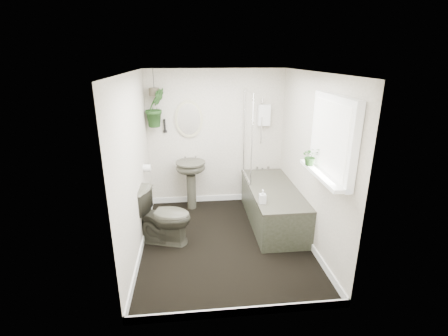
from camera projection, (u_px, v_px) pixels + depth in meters
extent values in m
cube|color=black|center=(225.00, 242.00, 4.58)|extent=(2.30, 2.80, 0.02)
cube|color=white|center=(225.00, 71.00, 3.82)|extent=(2.30, 2.80, 0.02)
cube|color=silver|center=(216.00, 138.00, 5.53)|extent=(2.30, 0.02, 2.30)
cube|color=silver|center=(243.00, 214.00, 2.88)|extent=(2.30, 0.02, 2.30)
cube|color=silver|center=(134.00, 168.00, 4.09)|extent=(0.02, 2.80, 2.30)
cube|color=silver|center=(312.00, 162.00, 4.32)|extent=(0.02, 2.80, 2.30)
cube|color=white|center=(225.00, 238.00, 4.56)|extent=(2.30, 2.80, 0.10)
cube|color=white|center=(264.00, 115.00, 5.41)|extent=(0.20, 0.10, 0.35)
ellipsoid|color=#BDB78F|center=(189.00, 119.00, 5.33)|extent=(0.46, 0.03, 0.62)
cylinder|color=black|center=(165.00, 126.00, 5.32)|extent=(0.04, 0.04, 0.22)
cylinder|color=white|center=(147.00, 168.00, 4.83)|extent=(0.11, 0.11, 0.11)
cube|color=white|center=(333.00, 138.00, 3.49)|extent=(0.08, 1.00, 0.90)
cube|color=white|center=(323.00, 174.00, 3.62)|extent=(0.18, 1.00, 0.04)
cube|color=white|center=(329.00, 138.00, 3.49)|extent=(0.01, 0.86, 0.76)
imported|color=#3B3A2F|center=(163.00, 216.00, 4.47)|extent=(0.87, 0.65, 0.79)
imported|color=black|center=(311.00, 156.00, 3.83)|extent=(0.22, 0.19, 0.22)
imported|color=black|center=(155.00, 108.00, 5.10)|extent=(0.43, 0.41, 0.61)
imported|color=black|center=(263.00, 196.00, 4.40)|extent=(0.09, 0.09, 0.20)
cylinder|color=#453F30|center=(154.00, 92.00, 5.02)|extent=(0.16, 0.16, 0.12)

